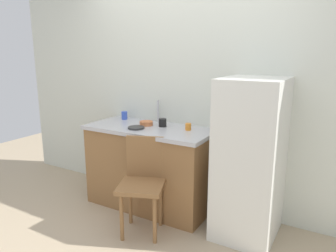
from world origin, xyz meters
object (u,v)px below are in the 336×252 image
object	(u,v)px
terracotta_bowl	(146,123)
cup_orange	(188,127)
chair	(143,180)
hotplate	(136,128)
cup_black	(163,123)
cup_blue	(124,115)
refrigerator	(250,159)

from	to	relation	value
terracotta_bowl	cup_orange	size ratio (longest dim) A/B	2.02
chair	terracotta_bowl	size ratio (longest dim) A/B	6.21
cup_orange	hotplate	bearing A→B (deg)	-156.78
terracotta_bowl	cup_black	distance (m)	0.19
terracotta_bowl	cup_blue	world-z (taller)	cup_blue
refrigerator	cup_orange	size ratio (longest dim) A/B	20.49
refrigerator	cup_black	bearing A→B (deg)	174.05
refrigerator	chair	world-z (taller)	refrigerator
terracotta_bowl	cup_black	xyz separation A→B (m)	(0.18, 0.03, 0.02)
chair	cup_orange	world-z (taller)	cup_orange
hotplate	cup_blue	size ratio (longest dim) A/B	1.85
chair	hotplate	distance (m)	0.59
hotplate	refrigerator	bearing A→B (deg)	5.62
terracotta_bowl	cup_orange	world-z (taller)	cup_orange
terracotta_bowl	cup_orange	distance (m)	0.49
terracotta_bowl	cup_blue	xyz separation A→B (m)	(-0.39, 0.13, 0.02)
refrigerator	cup_blue	world-z (taller)	refrigerator
hotplate	chair	bearing A→B (deg)	-47.62
terracotta_bowl	refrigerator	bearing A→B (deg)	-3.33
cup_blue	hotplate	bearing A→B (deg)	-38.59
cup_blue	cup_orange	size ratio (longest dim) A/B	1.30
chair	cup_black	size ratio (longest dim) A/B	10.36
cup_black	terracotta_bowl	bearing A→B (deg)	-169.50
hotplate	cup_blue	xyz separation A→B (m)	(-0.39, 0.31, 0.04)
refrigerator	chair	size ratio (longest dim) A/B	1.63
cup_blue	refrigerator	bearing A→B (deg)	-7.23
chair	cup_orange	bearing A→B (deg)	48.21
chair	cup_blue	distance (m)	1.03
chair	cup_blue	size ratio (longest dim) A/B	9.66
refrigerator	hotplate	world-z (taller)	refrigerator
cup_blue	cup_black	xyz separation A→B (m)	(0.58, -0.10, -0.00)
cup_black	cup_orange	bearing A→B (deg)	-0.90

